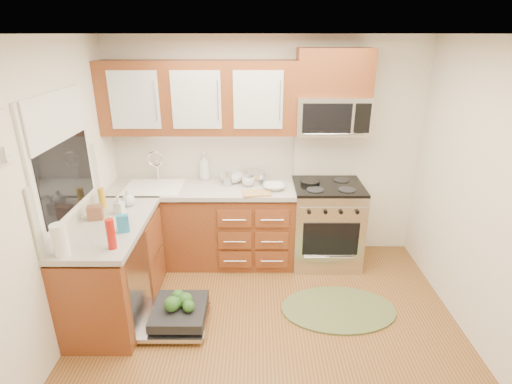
{
  "coord_description": "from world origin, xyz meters",
  "views": [
    {
      "loc": [
        -0.11,
        -2.68,
        2.5
      ],
      "look_at": [
        -0.12,
        0.85,
        1.1
      ],
      "focal_mm": 28.0,
      "sensor_mm": 36.0,
      "label": 1
    }
  ],
  "objects_px": {
    "range": "(326,224)",
    "microwave": "(332,115)",
    "upper_cabinets": "(199,98)",
    "skillet": "(310,182)",
    "sink": "(155,198)",
    "stock_pot": "(256,178)",
    "bowl_a": "(274,187)",
    "dishwasher": "(175,315)",
    "cup": "(248,181)",
    "bowl_b": "(232,178)",
    "paper_towel_roll": "(60,240)",
    "rug": "(338,309)",
    "cutting_board": "(257,193)"
  },
  "relations": [
    {
      "from": "range",
      "to": "microwave",
      "type": "relative_size",
      "value": 1.25
    },
    {
      "from": "upper_cabinets",
      "to": "skillet",
      "type": "distance_m",
      "value": 1.51
    },
    {
      "from": "sink",
      "to": "skillet",
      "type": "relative_size",
      "value": 2.95
    },
    {
      "from": "stock_pot",
      "to": "bowl_a",
      "type": "relative_size",
      "value": 0.93
    },
    {
      "from": "dishwasher",
      "to": "skillet",
      "type": "distance_m",
      "value": 1.97
    },
    {
      "from": "stock_pot",
      "to": "cup",
      "type": "relative_size",
      "value": 1.58
    },
    {
      "from": "upper_cabinets",
      "to": "bowl_b",
      "type": "height_order",
      "value": "upper_cabinets"
    },
    {
      "from": "microwave",
      "to": "sink",
      "type": "xyz_separation_m",
      "value": [
        -1.93,
        -0.13,
        -0.9
      ]
    },
    {
      "from": "upper_cabinets",
      "to": "paper_towel_roll",
      "type": "relative_size",
      "value": 8.0
    },
    {
      "from": "upper_cabinets",
      "to": "rug",
      "type": "xyz_separation_m",
      "value": [
        1.41,
        -1.07,
        -1.86
      ]
    },
    {
      "from": "cup",
      "to": "bowl_a",
      "type": "bearing_deg",
      "value": -20.02
    },
    {
      "from": "stock_pot",
      "to": "bowl_b",
      "type": "bearing_deg",
      "value": 171.7
    },
    {
      "from": "sink",
      "to": "bowl_b",
      "type": "relative_size",
      "value": 2.26
    },
    {
      "from": "stock_pot",
      "to": "cutting_board",
      "type": "relative_size",
      "value": 0.73
    },
    {
      "from": "range",
      "to": "paper_towel_roll",
      "type": "bearing_deg",
      "value": -147.53
    },
    {
      "from": "upper_cabinets",
      "to": "dishwasher",
      "type": "xyz_separation_m",
      "value": [
        -0.13,
        -1.27,
        -1.77
      ]
    },
    {
      "from": "range",
      "to": "rug",
      "type": "distance_m",
      "value": 1.04
    },
    {
      "from": "range",
      "to": "paper_towel_roll",
      "type": "distance_m",
      "value": 2.76
    },
    {
      "from": "sink",
      "to": "paper_towel_roll",
      "type": "xyz_separation_m",
      "value": [
        -0.35,
        -1.44,
        0.25
      ]
    },
    {
      "from": "dishwasher",
      "to": "bowl_a",
      "type": "distance_m",
      "value": 1.65
    },
    {
      "from": "cutting_board",
      "to": "cup",
      "type": "xyz_separation_m",
      "value": [
        -0.09,
        0.24,
        0.04
      ]
    },
    {
      "from": "skillet",
      "to": "bowl_b",
      "type": "bearing_deg",
      "value": 170.71
    },
    {
      "from": "range",
      "to": "skillet",
      "type": "distance_m",
      "value": 0.54
    },
    {
      "from": "sink",
      "to": "bowl_a",
      "type": "relative_size",
      "value": 2.69
    },
    {
      "from": "upper_cabinets",
      "to": "dishwasher",
      "type": "height_order",
      "value": "upper_cabinets"
    },
    {
      "from": "bowl_b",
      "to": "cutting_board",
      "type": "bearing_deg",
      "value": -53.4
    },
    {
      "from": "range",
      "to": "cutting_board",
      "type": "xyz_separation_m",
      "value": [
        -0.79,
        -0.21,
        0.46
      ]
    },
    {
      "from": "range",
      "to": "skillet",
      "type": "relative_size",
      "value": 4.52
    },
    {
      "from": "cutting_board",
      "to": "microwave",
      "type": "bearing_deg",
      "value": 22.57
    },
    {
      "from": "skillet",
      "to": "stock_pot",
      "type": "xyz_separation_m",
      "value": [
        -0.6,
        0.1,
        0.02
      ]
    },
    {
      "from": "sink",
      "to": "stock_pot",
      "type": "relative_size",
      "value": 2.89
    },
    {
      "from": "dishwasher",
      "to": "rug",
      "type": "xyz_separation_m",
      "value": [
        1.54,
        0.2,
        -0.09
      ]
    },
    {
      "from": "bowl_a",
      "to": "bowl_b",
      "type": "bearing_deg",
      "value": 152.93
    },
    {
      "from": "skillet",
      "to": "cutting_board",
      "type": "distance_m",
      "value": 0.64
    },
    {
      "from": "upper_cabinets",
      "to": "range",
      "type": "bearing_deg",
      "value": -5.89
    },
    {
      "from": "microwave",
      "to": "skillet",
      "type": "bearing_deg",
      "value": -155.43
    },
    {
      "from": "sink",
      "to": "cutting_board",
      "type": "xyz_separation_m",
      "value": [
        1.14,
        -0.2,
        0.14
      ]
    },
    {
      "from": "range",
      "to": "bowl_a",
      "type": "bearing_deg",
      "value": -173.48
    },
    {
      "from": "upper_cabinets",
      "to": "sink",
      "type": "height_order",
      "value": "upper_cabinets"
    },
    {
      "from": "rug",
      "to": "skillet",
      "type": "relative_size",
      "value": 5.3
    },
    {
      "from": "cup",
      "to": "skillet",
      "type": "bearing_deg",
      "value": -0.47
    },
    {
      "from": "stock_pot",
      "to": "upper_cabinets",
      "type": "bearing_deg",
      "value": 178.53
    },
    {
      "from": "bowl_a",
      "to": "microwave",
      "type": "bearing_deg",
      "value": 17.32
    },
    {
      "from": "dishwasher",
      "to": "stock_pot",
      "type": "relative_size",
      "value": 3.27
    },
    {
      "from": "skillet",
      "to": "bowl_b",
      "type": "height_order",
      "value": "bowl_b"
    },
    {
      "from": "stock_pot",
      "to": "rug",
      "type": "bearing_deg",
      "value": -52.97
    },
    {
      "from": "bowl_a",
      "to": "cup",
      "type": "relative_size",
      "value": 1.7
    },
    {
      "from": "sink",
      "to": "bowl_b",
      "type": "distance_m",
      "value": 0.89
    },
    {
      "from": "skillet",
      "to": "cutting_board",
      "type": "height_order",
      "value": "skillet"
    },
    {
      "from": "upper_cabinets",
      "to": "cup",
      "type": "relative_size",
      "value": 15.14
    }
  ]
}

